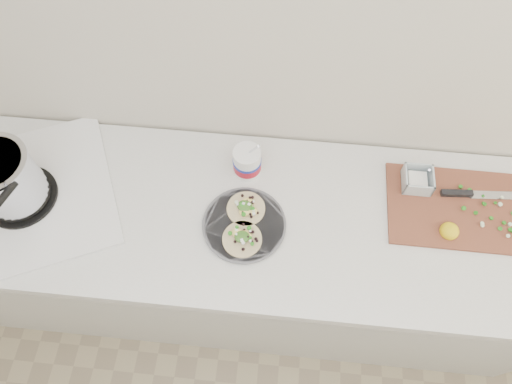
# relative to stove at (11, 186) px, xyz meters

# --- Properties ---
(counter) EXTENTS (2.44, 0.66, 0.90)m
(counter) POSITION_rel_stove_xyz_m (0.76, 0.03, -0.54)
(counter) COLOR beige
(counter) RESTS_ON ground
(stove) EXTENTS (0.78, 0.76, 0.29)m
(stove) POSITION_rel_stove_xyz_m (0.00, 0.00, 0.00)
(stove) COLOR silver
(stove) RESTS_ON counter
(taco_plate) EXTENTS (0.28, 0.28, 0.04)m
(taco_plate) POSITION_rel_stove_xyz_m (0.77, -0.02, -0.08)
(taco_plate) COLOR #54545B
(taco_plate) RESTS_ON counter
(tub) EXTENTS (0.10, 0.10, 0.22)m
(tub) POSITION_rel_stove_xyz_m (0.76, 0.19, -0.03)
(tub) COLOR white
(tub) RESTS_ON counter
(cutboard) EXTENTS (0.45, 0.32, 0.07)m
(cutboard) POSITION_rel_stove_xyz_m (1.47, 0.12, -0.08)
(cutboard) COLOR brown
(cutboard) RESTS_ON counter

